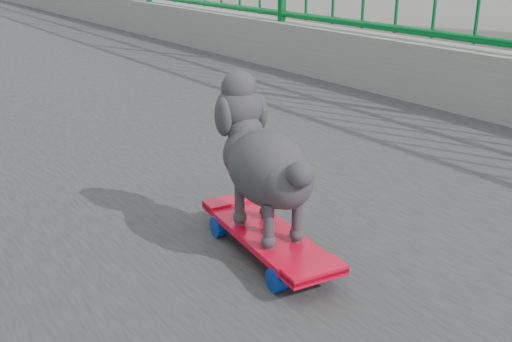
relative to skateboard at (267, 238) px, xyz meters
The scene contains 3 objects.
railing 0.37m from the skateboard, 24.29° to the left, with size 3.00×24.00×1.42m.
skateboard is the anchor object (origin of this frame).
poodle 0.21m from the skateboard, 82.43° to the left, with size 0.21×0.43×0.36m.
Camera 1 is at (-1.14, -1.25, 7.75)m, focal length 42.00 mm.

